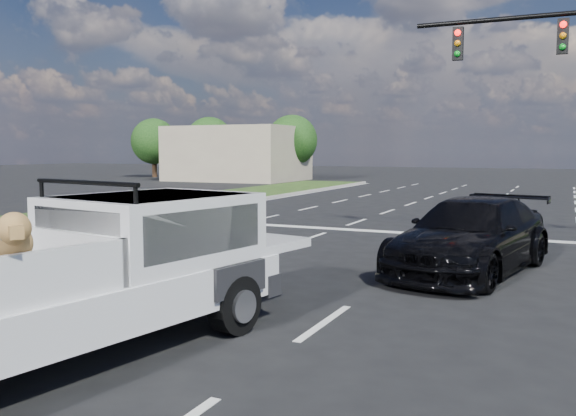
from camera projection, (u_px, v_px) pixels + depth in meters
name	position (u px, v px, depth m)	size (l,w,h in m)	color
ground	(221.00, 310.00, 9.59)	(160.00, 160.00, 0.00)	black
road_markings	(354.00, 248.00, 15.52)	(17.75, 60.00, 0.01)	silver
grass_median_left	(12.00, 226.00, 19.81)	(5.00, 60.00, 0.10)	#223C12
curb_left	(69.00, 229.00, 18.78)	(0.15, 60.00, 0.14)	#A29C95
building_left	(238.00, 154.00, 50.26)	(10.00, 8.00, 4.40)	tan
tree_far_a	(154.00, 141.00, 56.14)	(4.20, 4.20, 5.40)	#332114
tree_far_b	(209.00, 141.00, 53.64)	(4.20, 4.20, 5.40)	#332114
tree_far_c	(292.00, 140.00, 50.30)	(4.20, 4.20, 5.40)	#332114
pickup_truck	(86.00, 274.00, 7.40)	(3.06, 6.00, 2.14)	black
black_coupe	(471.00, 236.00, 12.43)	(2.13, 5.23, 1.52)	black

